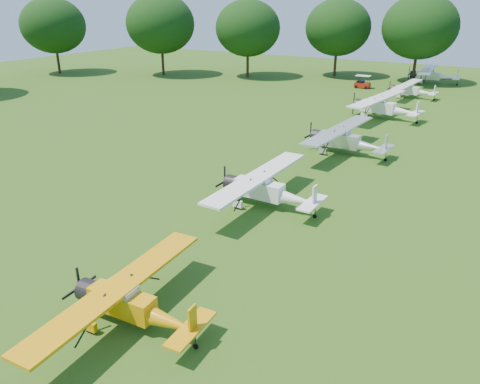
% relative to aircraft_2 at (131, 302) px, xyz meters
% --- Properties ---
extents(ground, '(160.00, 160.00, 0.00)m').
position_rel_aircraft_2_xyz_m(ground, '(-0.99, 9.14, -1.10)').
color(ground, '#345615').
rests_on(ground, ground).
extents(tree_belt, '(137.36, 130.27, 14.52)m').
position_rel_aircraft_2_xyz_m(tree_belt, '(2.58, 9.31, 6.93)').
color(tree_belt, black).
rests_on(tree_belt, ground).
extents(aircraft_2, '(6.00, 9.56, 1.88)m').
position_rel_aircraft_2_xyz_m(aircraft_2, '(0.00, 0.00, 0.00)').
color(aircraft_2, orange).
rests_on(aircraft_2, ground).
extents(aircraft_3, '(6.71, 10.66, 2.11)m').
position_rel_aircraft_2_xyz_m(aircraft_3, '(-0.85, 12.95, 0.13)').
color(aircraft_3, white).
rests_on(aircraft_3, ground).
extents(aircraft_4, '(7.11, 11.33, 2.23)m').
position_rel_aircraft_2_xyz_m(aircraft_4, '(-0.19, 25.84, 0.20)').
color(aircraft_4, silver).
rests_on(aircraft_4, ground).
extents(aircraft_5, '(7.65, 12.14, 2.38)m').
position_rel_aircraft_2_xyz_m(aircraft_5, '(-0.81, 39.93, 0.29)').
color(aircraft_5, white).
rests_on(aircraft_5, ground).
extents(aircraft_6, '(6.14, 9.79, 1.93)m').
position_rel_aircraft_2_xyz_m(aircraft_6, '(-0.75, 53.20, 0.03)').
color(aircraft_6, white).
rests_on(aircraft_6, ground).
extents(aircraft_7, '(7.42, 11.82, 2.32)m').
position_rel_aircraft_2_xyz_m(aircraft_7, '(-0.48, 66.37, 0.26)').
color(aircraft_7, silver).
rests_on(aircraft_7, ground).
extents(golf_cart, '(2.16, 1.38, 1.80)m').
position_rel_aircraft_2_xyz_m(golf_cart, '(-8.36, 57.05, -0.50)').
color(golf_cart, '#A11C0B').
rests_on(golf_cart, ground).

